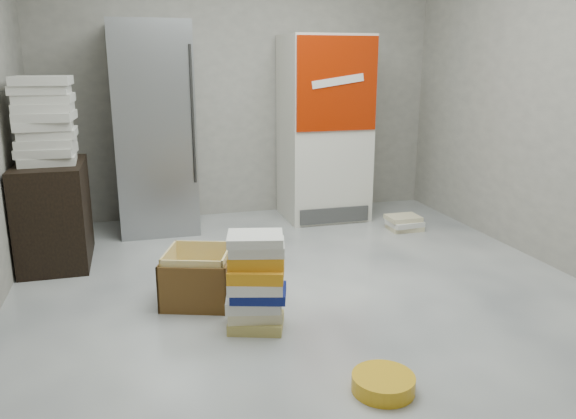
% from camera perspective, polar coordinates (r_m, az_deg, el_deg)
% --- Properties ---
extents(ground, '(5.00, 5.00, 0.00)m').
position_cam_1_polar(ground, '(3.71, 3.24, -10.00)').
color(ground, silver).
rests_on(ground, ground).
extents(room_shell, '(4.04, 5.04, 2.82)m').
position_cam_1_polar(room_shell, '(3.37, 3.71, 18.93)').
color(room_shell, '#A19D91').
rests_on(room_shell, ground).
extents(steel_fridge, '(0.70, 0.72, 1.90)m').
position_cam_1_polar(steel_fridge, '(5.35, -13.46, 7.96)').
color(steel_fridge, '#A5A8AD').
rests_on(steel_fridge, ground).
extents(coke_cooler, '(0.80, 0.73, 1.80)m').
position_cam_1_polar(coke_cooler, '(5.65, 3.67, 8.22)').
color(coke_cooler, silver).
rests_on(coke_cooler, ground).
extents(wood_shelf, '(0.50, 0.80, 0.80)m').
position_cam_1_polar(wood_shelf, '(4.76, -22.67, -0.36)').
color(wood_shelf, black).
rests_on(wood_shelf, ground).
extents(supply_box_stack, '(0.44, 0.44, 0.65)m').
position_cam_1_polar(supply_box_stack, '(4.64, -23.45, 8.32)').
color(supply_box_stack, silver).
rests_on(supply_box_stack, wood_shelf).
extents(phonebook_stack_main, '(0.40, 0.37, 0.59)m').
position_cam_1_polar(phonebook_stack_main, '(3.34, -3.27, -7.35)').
color(phonebook_stack_main, tan).
rests_on(phonebook_stack_main, ground).
extents(phonebook_stack_side, '(0.32, 0.27, 0.14)m').
position_cam_1_polar(phonebook_stack_side, '(5.43, 11.72, -1.34)').
color(phonebook_stack_side, beige).
rests_on(phonebook_stack_side, ground).
extents(cardboard_box, '(0.56, 0.56, 0.36)m').
position_cam_1_polar(cardboard_box, '(3.80, -9.05, -7.11)').
color(cardboard_box, yellow).
rests_on(cardboard_box, ground).
extents(bucket_lid, '(0.40, 0.40, 0.08)m').
position_cam_1_polar(bucket_lid, '(2.89, 9.65, -17.01)').
color(bucket_lid, gold).
rests_on(bucket_lid, ground).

